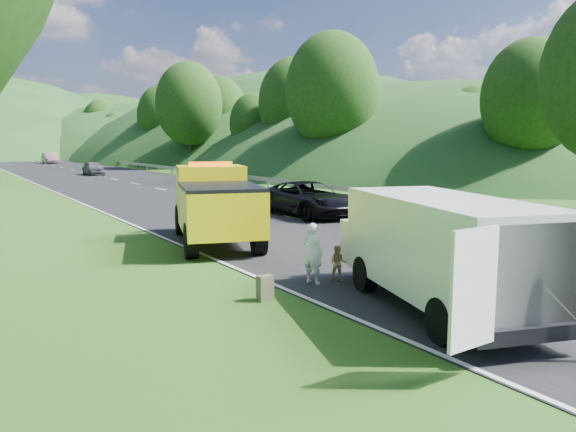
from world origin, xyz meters
TOP-DOWN VIEW (x-y plane):
  - ground at (0.00, 0.00)m, footprint 320.00×320.00m
  - road_surface at (3.00, 40.00)m, footprint 14.00×200.00m
  - guardrail at (10.30, 52.50)m, footprint 0.06×140.00m
  - tree_line_right at (23.00, 60.00)m, footprint 14.00×140.00m
  - hills_backdrop at (6.50, 134.70)m, footprint 201.00×288.60m
  - tow_truck at (-2.71, 6.43)m, footprint 4.22×6.90m
  - white_van at (-1.97, -3.06)m, footprint 4.83×7.34m
  - woman at (-3.02, 0.11)m, footprint 0.58×0.67m
  - child at (-2.34, -0.04)m, footprint 0.56×0.55m
  - suitcase at (-4.76, -0.52)m, footprint 0.38×0.23m
  - passing_suv at (4.02, 10.55)m, footprint 2.75×5.79m
  - dist_car_a at (2.86, 47.17)m, footprint 1.60×3.99m
  - dist_car_b at (4.00, 78.18)m, footprint 1.69×4.84m
  - dist_car_c at (2.66, 94.29)m, footprint 2.11×5.20m

SIDE VIEW (x-z plane):
  - ground at x=0.00m, z-range 0.00..0.00m
  - guardrail at x=10.30m, z-range -0.76..0.76m
  - tree_line_right at x=23.00m, z-range -7.00..7.00m
  - hills_backdrop at x=6.50m, z-range -22.00..22.00m
  - woman at x=-3.02m, z-range -0.77..0.77m
  - child at x=-2.34m, z-range -0.46..0.46m
  - passing_suv at x=4.02m, z-range -0.80..0.80m
  - dist_car_a at x=2.86m, z-range -0.68..0.68m
  - dist_car_b at x=4.00m, z-range -0.80..0.80m
  - dist_car_c at x=2.66m, z-range -0.75..0.75m
  - road_surface at x=3.00m, z-range 0.00..0.02m
  - suitcase at x=-4.76m, z-range 0.00..0.58m
  - tow_truck at x=-2.71m, z-range -0.03..2.76m
  - white_van at x=-1.97m, z-range 0.16..2.57m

